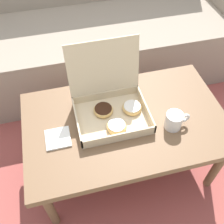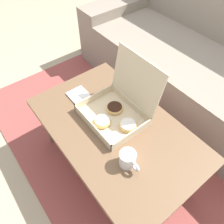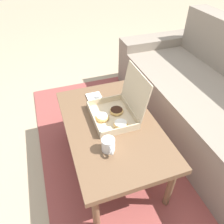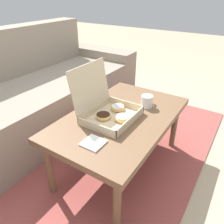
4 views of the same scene
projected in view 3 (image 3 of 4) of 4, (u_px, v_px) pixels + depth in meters
name	position (u px, v px, depth m)	size (l,w,h in m)	color
ground_plane	(128.00, 159.00, 1.82)	(12.00, 12.00, 0.00)	tan
area_rug	(160.00, 149.00, 1.89)	(2.50, 1.96, 0.01)	#994742
couch	(221.00, 111.00, 1.83)	(2.38, 0.86, 0.88)	gray
coffee_table	(111.00, 129.00, 1.52)	(1.00, 0.61, 0.44)	brown
pastry_box	(118.00, 110.00, 1.51)	(0.35, 0.33, 0.33)	beige
coffee_mug	(108.00, 145.00, 1.29)	(0.12, 0.08, 0.09)	white
napkin_stack	(94.00, 97.00, 1.73)	(0.11, 0.11, 0.01)	white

